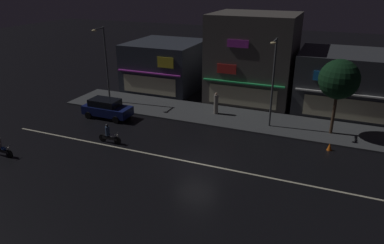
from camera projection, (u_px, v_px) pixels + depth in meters
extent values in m
plane|color=black|center=(197.00, 163.00, 23.69)|extent=(140.00, 140.00, 0.00)
cube|color=beige|center=(197.00, 163.00, 23.69)|extent=(30.95, 0.16, 0.01)
cube|color=#424447|center=(234.00, 118.00, 31.19)|extent=(32.58, 4.97, 0.14)
cube|color=#56514C|center=(253.00, 58.00, 34.77)|extent=(7.99, 6.95, 8.44)
cube|color=#33E572|center=(243.00, 83.00, 32.30)|extent=(7.59, 0.24, 0.12)
cube|color=red|center=(227.00, 69.00, 32.48)|extent=(1.81, 0.08, 0.87)
cube|color=#D83FD8|center=(238.00, 44.00, 31.26)|extent=(1.93, 0.08, 0.67)
cube|color=beige|center=(242.00, 97.00, 32.85)|extent=(6.39, 0.06, 1.80)
cube|color=#2D333D|center=(166.00, 65.00, 39.20)|extent=(7.45, 7.74, 5.09)
cube|color=#D83FD8|center=(148.00, 73.00, 35.77)|extent=(7.08, 0.24, 0.12)
cube|color=yellow|center=(165.00, 63.00, 34.67)|extent=(1.72, 0.08, 1.04)
cube|color=beige|center=(149.00, 85.00, 36.31)|extent=(5.96, 0.06, 1.80)
cube|color=#383A3F|center=(359.00, 83.00, 32.02)|extent=(10.69, 7.28, 5.40)
cube|color=white|center=(360.00, 96.00, 28.84)|extent=(10.15, 0.24, 0.12)
cube|color=red|center=(339.00, 85.00, 29.22)|extent=(2.09, 0.08, 0.65)
cube|color=yellow|center=(343.00, 85.00, 29.11)|extent=(1.23, 0.08, 0.71)
cube|color=#268CF2|center=(324.00, 76.00, 29.44)|extent=(1.64, 0.08, 0.80)
cube|color=beige|center=(357.00, 110.00, 29.38)|extent=(8.55, 0.06, 1.80)
cylinder|color=#47494C|center=(107.00, 65.00, 33.92)|extent=(0.16, 0.16, 7.20)
cube|color=#47494C|center=(99.00, 29.00, 32.01)|extent=(0.10, 1.40, 0.10)
ellipsoid|color=#F9E099|center=(94.00, 31.00, 31.44)|extent=(0.44, 0.32, 0.20)
cylinder|color=#47494C|center=(273.00, 84.00, 28.02)|extent=(0.16, 0.16, 7.17)
cube|color=#47494C|center=(275.00, 41.00, 26.11)|extent=(0.10, 1.40, 0.10)
ellipsoid|color=#F9E099|center=(273.00, 43.00, 25.54)|extent=(0.44, 0.32, 0.20)
cylinder|color=gray|center=(216.00, 104.00, 31.69)|extent=(0.40, 0.40, 1.75)
sphere|color=tan|center=(216.00, 94.00, 31.32)|extent=(0.22, 0.22, 0.22)
cylinder|color=#473323|center=(333.00, 114.00, 27.42)|extent=(0.24, 0.24, 3.16)
sphere|color=black|center=(339.00, 79.00, 26.37)|extent=(3.00, 3.00, 3.00)
cube|color=navy|center=(108.00, 110.00, 31.23)|extent=(4.30, 1.78, 0.76)
cube|color=black|center=(105.00, 103.00, 31.05)|extent=(2.58, 1.57, 0.60)
cube|color=#F9F2CC|center=(132.00, 110.00, 30.96)|extent=(0.08, 0.20, 0.12)
cube|color=#F9F2CC|center=(124.00, 115.00, 29.93)|extent=(0.08, 0.20, 0.12)
cylinder|color=black|center=(127.00, 113.00, 31.63)|extent=(0.62, 0.20, 0.62)
cylinder|color=black|center=(116.00, 120.00, 30.11)|extent=(0.62, 0.20, 0.62)
cylinder|color=black|center=(101.00, 109.00, 32.64)|extent=(0.62, 0.20, 0.62)
cylinder|color=black|center=(88.00, 115.00, 31.11)|extent=(0.62, 0.20, 0.62)
cylinder|color=black|center=(117.00, 141.00, 26.28)|extent=(0.60, 0.08, 0.60)
cylinder|color=black|center=(103.00, 138.00, 26.74)|extent=(0.60, 0.10, 0.60)
cube|color=black|center=(110.00, 138.00, 26.48)|extent=(1.30, 0.14, 0.20)
ellipsoid|color=#B2B7BC|center=(112.00, 136.00, 26.32)|extent=(0.44, 0.26, 0.24)
cube|color=black|center=(107.00, 136.00, 26.49)|extent=(0.56, 0.22, 0.10)
cylinder|color=slate|center=(116.00, 134.00, 26.09)|extent=(0.03, 0.60, 0.03)
sphere|color=white|center=(117.00, 135.00, 26.10)|extent=(0.14, 0.14, 0.14)
cylinder|color=#334766|center=(108.00, 131.00, 26.32)|extent=(0.32, 0.32, 0.70)
sphere|color=#333338|center=(107.00, 125.00, 26.15)|extent=(0.22, 0.22, 0.22)
cylinder|color=black|center=(9.00, 154.00, 24.33)|extent=(0.60, 0.08, 0.60)
cube|color=black|center=(2.00, 151.00, 24.52)|extent=(1.30, 0.14, 0.20)
ellipsoid|color=#1E4CB2|center=(3.00, 148.00, 24.37)|extent=(0.44, 0.26, 0.24)
cylinder|color=slate|center=(7.00, 146.00, 24.14)|extent=(0.03, 0.60, 0.03)
sphere|color=white|center=(8.00, 148.00, 24.14)|extent=(0.14, 0.14, 0.14)
cone|color=orange|center=(330.00, 147.00, 25.41)|extent=(0.36, 0.36, 0.55)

